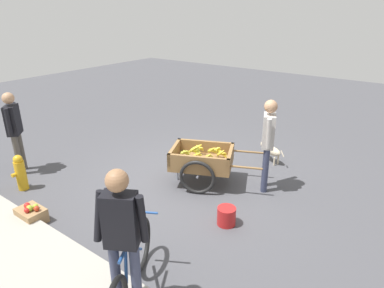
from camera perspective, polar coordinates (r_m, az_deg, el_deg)
The scene contains 10 objects.
ground_plane at distance 6.52m, azimuth -1.07°, elevation -5.99°, with size 24.00×24.00×0.00m, color #47474C.
fruit_cart at distance 6.23m, azimuth 1.71°, elevation -2.87°, with size 1.82×1.37×0.74m.
vendor_person at distance 5.94m, azimuth 12.72°, elevation 1.10°, with size 0.32×0.55×1.65m.
bicycle at distance 4.06m, azimuth -10.33°, elevation -20.33°, with size 0.87×1.48×0.85m.
cyclist_person at distance 3.53m, azimuth -11.80°, elevation -14.01°, with size 0.46×0.37×1.68m.
dog at distance 7.31m, azimuth 13.19°, elevation -1.03°, with size 0.63×0.34×0.40m.
fire_hydrant at distance 6.77m, azimuth -26.97°, elevation -4.30°, with size 0.25×0.25×0.67m.
plastic_bucket at distance 5.24m, azimuth 5.83°, elevation -11.99°, with size 0.28×0.28×0.28m, color #B21E1E.
apple_crate at distance 5.82m, azimuth -25.47°, elevation -10.66°, with size 0.44×0.32×0.32m.
bystander_person at distance 7.29m, azimuth -27.84°, elevation 2.73°, with size 0.39×0.40×1.62m.
Camera 1 is at (-3.50, 4.56, 3.07)m, focal length 31.62 mm.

